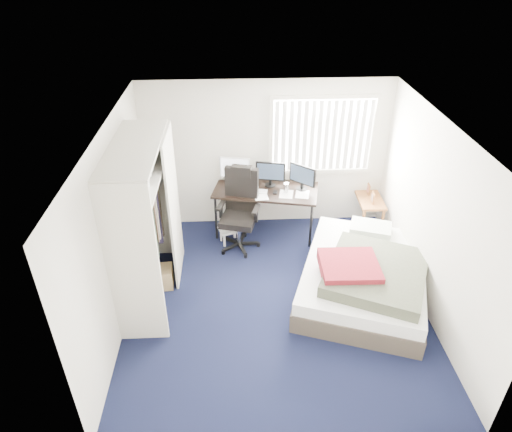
{
  "coord_description": "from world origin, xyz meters",
  "views": [
    {
      "loc": [
        -0.51,
        -4.76,
        4.35
      ],
      "look_at": [
        -0.25,
        0.4,
        1.14
      ],
      "focal_mm": 32.0,
      "sensor_mm": 36.0,
      "label": 1
    }
  ],
  "objects_px": {
    "office_chair": "(240,217)",
    "nightstand": "(369,201)",
    "desk": "(266,187)",
    "bed": "(365,276)"
  },
  "relations": [
    {
      "from": "nightstand",
      "to": "bed",
      "type": "distance_m",
      "value": 1.83
    },
    {
      "from": "desk",
      "to": "bed",
      "type": "relative_size",
      "value": 0.69
    },
    {
      "from": "desk",
      "to": "nightstand",
      "type": "height_order",
      "value": "desk"
    },
    {
      "from": "office_chair",
      "to": "bed",
      "type": "height_order",
      "value": "office_chair"
    },
    {
      "from": "office_chair",
      "to": "desk",
      "type": "bearing_deg",
      "value": 40.0
    },
    {
      "from": "desk",
      "to": "nightstand",
      "type": "xyz_separation_m",
      "value": [
        1.76,
        0.1,
        -0.35
      ]
    },
    {
      "from": "office_chair",
      "to": "nightstand",
      "type": "relative_size",
      "value": 1.64
    },
    {
      "from": "office_chair",
      "to": "nightstand",
      "type": "distance_m",
      "value": 2.25
    },
    {
      "from": "desk",
      "to": "nightstand",
      "type": "bearing_deg",
      "value": 3.09
    },
    {
      "from": "nightstand",
      "to": "bed",
      "type": "xyz_separation_m",
      "value": [
        -0.5,
        -1.75,
        -0.19
      ]
    }
  ]
}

